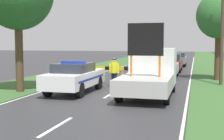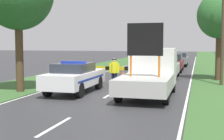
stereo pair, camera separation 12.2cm
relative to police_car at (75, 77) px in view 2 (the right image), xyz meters
name	(u,v)px [view 2 (the right image)]	position (x,y,z in m)	size (l,w,h in m)	color
ground_plane	(110,94)	(1.86, -0.03, -0.79)	(160.00, 160.00, 0.00)	#333335
lane_markings	(149,72)	(1.86, 12.16, -0.78)	(7.34, 63.11, 0.01)	silver
grass_verge_left	(110,65)	(-3.90, 19.97, -0.77)	(4.09, 120.00, 0.03)	#38602D
grass_verge_right	(215,67)	(7.62, 19.97, -0.77)	(4.09, 120.00, 0.03)	#38602D
police_car	(75,77)	(0.00, 0.00, 0.00)	(1.82, 4.57, 1.59)	white
work_truck	(150,73)	(3.72, 0.32, 0.27)	(2.21, 5.24, 3.31)	white
road_barrier	(124,70)	(1.74, 3.42, 0.12)	(3.50, 0.08, 1.08)	black
police_officer	(114,70)	(1.43, 2.28, 0.18)	(0.58, 0.37, 1.63)	#191E38
pedestrian_civilian	(137,70)	(2.65, 2.74, 0.16)	(0.58, 0.37, 1.62)	#191E38
traffic_cone_near_police	(123,77)	(1.32, 4.84, -0.44)	(0.50, 0.50, 0.69)	black
traffic_cone_centre_front	(135,77)	(2.18, 4.40, -0.43)	(0.52, 0.52, 0.72)	black
queued_car_sedan_silver	(165,67)	(3.63, 7.88, -0.02)	(1.90, 3.94, 1.49)	#B2B2B7
queued_car_wagon_maroon	(172,62)	(3.68, 13.23, 0.01)	(1.91, 4.61, 1.55)	maroon
queued_car_suv_grey	(178,59)	(3.84, 20.15, -0.03)	(1.90, 4.70, 1.45)	slate
roadside_tree_near_left	(219,16)	(7.18, 7.24, 3.44)	(2.88, 2.88, 5.79)	#4C3823
utility_pole	(223,28)	(7.25, 4.76, 2.55)	(1.20, 0.20, 6.44)	#473828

